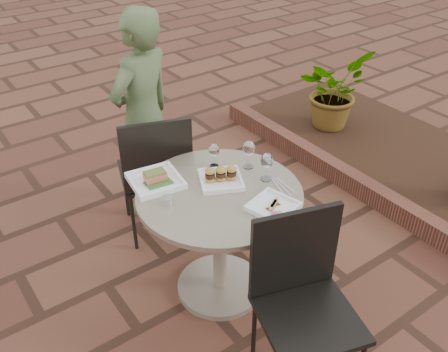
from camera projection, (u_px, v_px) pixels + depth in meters
ground at (200, 297)px, 3.01m from camera, size 60.00×60.00×0.00m
cafe_table at (220, 227)px, 2.81m from camera, size 0.90×0.90×0.73m
chair_far at (156, 168)px, 3.20m from camera, size 0.56×0.56×0.93m
chair_near at (302, 289)px, 2.33m from camera, size 0.55×0.55×0.93m
diner at (143, 117)px, 3.37m from camera, size 0.63×0.52×1.48m
plate_salmon at (156, 180)px, 2.73m from camera, size 0.30×0.30×0.07m
plate_sliders at (221, 177)px, 2.73m from camera, size 0.31×0.31×0.15m
plate_tuna at (273, 206)px, 2.54m from camera, size 0.27×0.27×0.03m
wine_glass_right at (267, 161)px, 2.71m from camera, size 0.07×0.07×0.17m
wine_glass_mid at (214, 151)px, 2.82m from camera, size 0.06×0.06×0.15m
wine_glass_far at (249, 149)px, 2.81m from camera, size 0.07×0.07×0.17m
steel_ramekin at (167, 200)px, 2.57m from camera, size 0.07×0.07×0.04m
cutlery_set at (282, 187)px, 2.71m from camera, size 0.12×0.20×0.00m
planter_curb at (348, 178)px, 3.95m from camera, size 0.12×3.00×0.15m
mulch_bed at (403, 156)px, 4.31m from camera, size 1.30×3.00×0.06m
potted_plant_a at (333, 90)px, 4.55m from camera, size 0.76×0.70×0.70m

